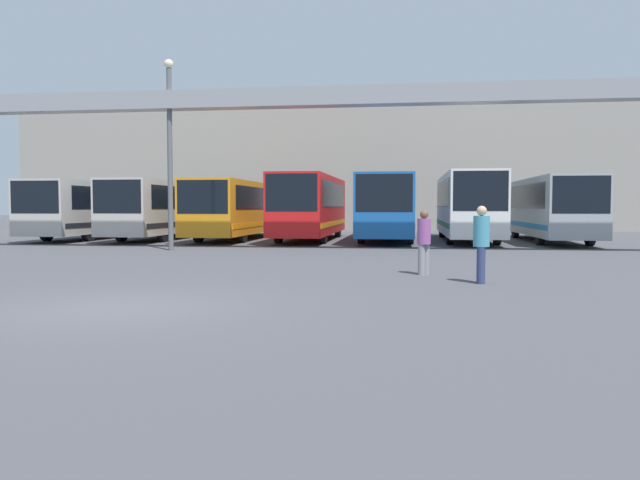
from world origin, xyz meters
name	(u,v)px	position (x,y,z in m)	size (l,w,h in m)	color
ground_plane	(118,308)	(0.00, 0.00, 0.00)	(200.00, 200.00, 0.00)	#47474C
building_backdrop	(346,164)	(0.00, 40.68, 5.12)	(49.40, 12.00, 10.24)	gray
overhead_gantry	(279,112)	(0.00, 13.59, 5.32)	(34.33, 0.80, 6.20)	gray
bus_slot_0	(100,206)	(-11.80, 22.32, 1.73)	(2.57, 12.25, 2.99)	beige
bus_slot_1	(168,206)	(-7.87, 22.15, 1.74)	(2.49, 11.91, 3.01)	beige
bus_slot_2	(239,206)	(-3.93, 22.13, 1.72)	(2.52, 11.86, 2.98)	orange
bus_slot_3	(311,204)	(0.00, 21.68, 1.86)	(2.47, 10.96, 3.23)	red
bus_slot_4	(388,204)	(3.93, 22.09, 1.83)	(2.62, 11.78, 3.18)	#1959A5
bus_slot_5	(467,203)	(7.87, 21.99, 1.89)	(2.43, 11.58, 3.28)	silver
bus_slot_6	(549,206)	(11.80, 21.84, 1.76)	(2.46, 11.29, 3.06)	#999EA5
pedestrian_near_center	(424,241)	(5.31, 5.99, 0.87)	(0.34, 0.34, 1.63)	gray
pedestrian_near_right	(481,242)	(6.53, 4.36, 0.93)	(0.36, 0.36, 1.74)	navy
lamp_post	(170,146)	(-4.31, 13.48, 4.07)	(0.36, 0.36, 7.43)	#595B60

